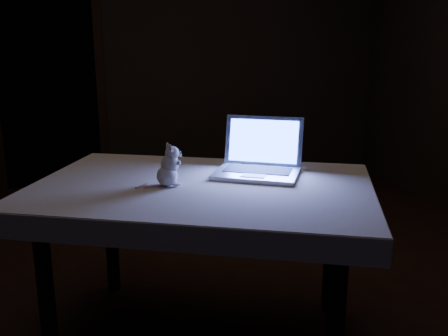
{
  "coord_description": "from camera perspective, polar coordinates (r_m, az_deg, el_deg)",
  "views": [
    {
      "loc": [
        -0.51,
        -2.55,
        1.43
      ],
      "look_at": [
        -0.02,
        -0.38,
        0.85
      ],
      "focal_mm": 40.0,
      "sensor_mm": 36.0,
      "label": 1
    }
  ],
  "objects": [
    {
      "name": "plush_mouse",
      "position": [
        2.26,
        -6.56,
        0.32
      ],
      "size": [
        0.19,
        0.19,
        0.19
      ],
      "primitive_type": null,
      "rotation": [
        0.0,
        0.0,
        -0.54
      ],
      "color": "silver",
      "rests_on": "tablecloth"
    },
    {
      "name": "floor",
      "position": [
        2.97,
        -1.21,
        -14.19
      ],
      "size": [
        5.0,
        5.0,
        0.0
      ],
      "primitive_type": "plane",
      "color": "black",
      "rests_on": "ground"
    },
    {
      "name": "laptop",
      "position": [
        2.4,
        3.77,
        2.22
      ],
      "size": [
        0.52,
        0.5,
        0.27
      ],
      "primitive_type": null,
      "rotation": [
        0.0,
        0.0,
        -0.48
      ],
      "color": "#B3B3B8",
      "rests_on": "tablecloth"
    },
    {
      "name": "table",
      "position": [
        2.44,
        -2.48,
        -10.77
      ],
      "size": [
        1.68,
        1.41,
        0.77
      ],
      "primitive_type": null,
      "rotation": [
        0.0,
        0.0,
        -0.4
      ],
      "color": "black",
      "rests_on": "floor"
    },
    {
      "name": "doorway",
      "position": [
        5.1,
        -19.55,
        9.67
      ],
      "size": [
        1.06,
        0.36,
        2.13
      ],
      "primitive_type": null,
      "color": "black",
      "rests_on": "back_wall"
    },
    {
      "name": "back_wall",
      "position": [
        5.08,
        -7.06,
        13.03
      ],
      "size": [
        4.5,
        0.04,
        2.6
      ],
      "primitive_type": "cube",
      "color": "black",
      "rests_on": "ground"
    },
    {
      "name": "tablecloth",
      "position": [
        2.35,
        -2.43,
        -2.83
      ],
      "size": [
        1.85,
        1.73,
        0.1
      ],
      "primitive_type": null,
      "rotation": [
        0.0,
        0.0,
        -0.61
      ],
      "color": "beige",
      "rests_on": "table"
    }
  ]
}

